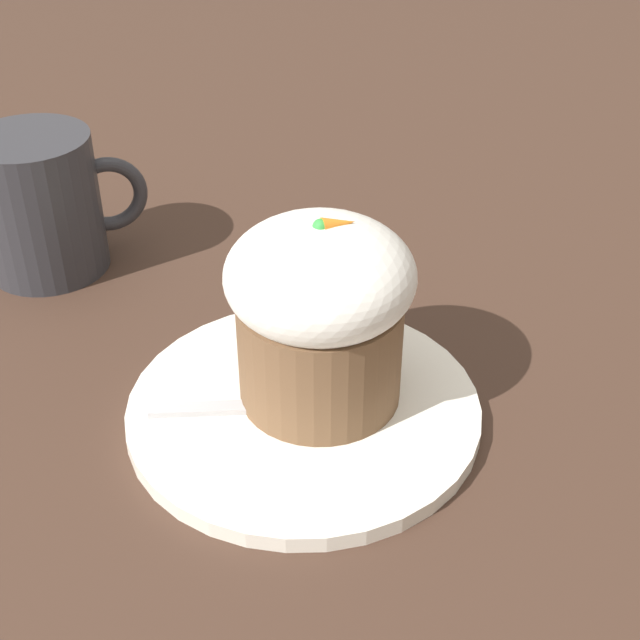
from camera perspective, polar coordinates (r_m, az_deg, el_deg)
The scene contains 5 objects.
ground_plane at distance 0.55m, azimuth -1.04°, elevation -6.15°, with size 4.00×4.00×0.00m, color #3D281E.
dessert_plate at distance 0.55m, azimuth -1.05°, elevation -5.74°, with size 0.21×0.21×0.01m.
carrot_cake at distance 0.51m, azimuth 0.00°, elevation 0.64°, with size 0.11×0.11×0.12m.
spoon at distance 0.54m, azimuth -2.08°, elevation -5.40°, with size 0.12×0.05×0.01m.
coffee_cup at distance 0.70m, azimuth -17.35°, elevation 7.10°, with size 0.13×0.09×0.11m.
Camera 1 is at (-0.12, -0.40, 0.36)m, focal length 50.00 mm.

